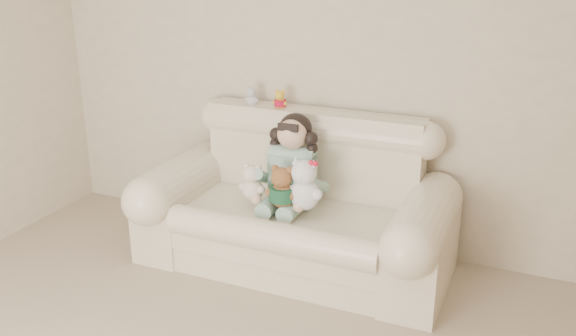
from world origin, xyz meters
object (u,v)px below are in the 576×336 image
Objects in this scene: cream_teddy at (253,179)px; brown_teddy at (282,183)px; sofa at (294,196)px; white_cat at (304,179)px; seated_child at (293,160)px.

brown_teddy is at bearing -20.96° from cream_teddy.
sofa is at bearing 16.81° from cream_teddy.
white_cat is 1.36× the size of cream_teddy.
sofa is 5.16× the size of white_cat.
seated_child is (-0.04, 0.08, 0.23)m from sofa.
sofa is at bearing 100.16° from brown_teddy.
brown_teddy is 0.83× the size of white_cat.
cream_teddy is at bearing -138.07° from seated_child.
seated_child is at bearing 35.07° from cream_teddy.
cream_teddy is (-0.37, 0.00, -0.05)m from white_cat.
sofa is at bearing -66.14° from seated_child.
sofa is 3.25× the size of seated_child.
brown_teddy is 1.13× the size of cream_teddy.
sofa reaches higher than brown_teddy.
sofa is 0.31m from cream_teddy.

